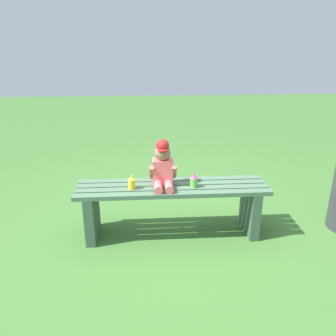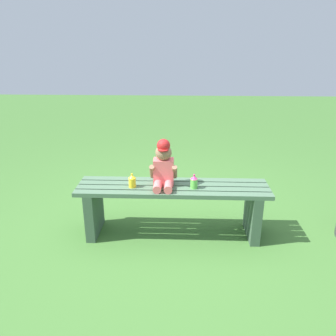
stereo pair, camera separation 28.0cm
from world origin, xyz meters
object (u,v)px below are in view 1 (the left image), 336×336
at_px(park_bench, 172,201).
at_px(sippy_cup_left, 132,182).
at_px(sippy_cup_right, 194,181).
at_px(child_figure, 163,166).

bearing_deg(park_bench, sippy_cup_left, -172.90).
distance_m(sippy_cup_left, sippy_cup_right, 0.52).
relative_size(park_bench, child_figure, 4.04).
bearing_deg(sippy_cup_left, child_figure, 10.60).
bearing_deg(child_figure, park_bench, -4.52).
distance_m(park_bench, sippy_cup_right, 0.28).
relative_size(park_bench, sippy_cup_left, 13.19).
bearing_deg(sippy_cup_right, park_bench, 166.46).
relative_size(child_figure, sippy_cup_right, 3.26).
xyz_separation_m(park_bench, sippy_cup_right, (0.18, -0.04, 0.21)).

